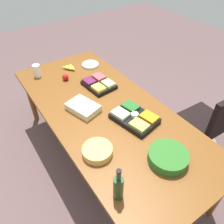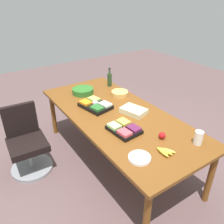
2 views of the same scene
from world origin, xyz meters
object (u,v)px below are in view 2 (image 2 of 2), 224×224
(fruit_platter, at_px, (124,129))
(conference_table, at_px, (117,118))
(paper_plate_stack, at_px, (140,158))
(chip_bowl, at_px, (120,93))
(wine_bottle, at_px, (110,79))
(sheet_cake, at_px, (134,111))
(apple_red, at_px, (162,136))
(banana_bunch, at_px, (165,151))
(veggie_tray, at_px, (95,105))
(office_chair, at_px, (28,147))
(mayo_jar, at_px, (198,138))
(salad_bowl, at_px, (83,91))

(fruit_platter, bearing_deg, conference_table, 156.38)
(paper_plate_stack, relative_size, chip_bowl, 0.86)
(wine_bottle, distance_m, paper_plate_stack, 1.89)
(sheet_cake, height_order, chip_bowl, sheet_cake)
(apple_red, bearing_deg, banana_bunch, -38.11)
(sheet_cake, bearing_deg, paper_plate_stack, -34.66)
(veggie_tray, bearing_deg, office_chair, -104.46)
(chip_bowl, distance_m, banana_bunch, 1.45)
(apple_red, bearing_deg, fruit_platter, -142.74)
(sheet_cake, relative_size, chip_bowl, 1.25)
(wine_bottle, bearing_deg, banana_bunch, -15.84)
(fruit_platter, bearing_deg, wine_bottle, 153.82)
(sheet_cake, relative_size, mayo_jar, 2.11)
(office_chair, relative_size, wine_bottle, 2.94)
(conference_table, distance_m, sheet_cake, 0.24)
(fruit_platter, bearing_deg, banana_bunch, 10.79)
(conference_table, distance_m, office_chair, 1.27)
(office_chair, relative_size, salad_bowl, 2.80)
(chip_bowl, bearing_deg, sheet_cake, -17.21)
(wine_bottle, relative_size, mayo_jar, 2.04)
(paper_plate_stack, bearing_deg, conference_table, 158.98)
(veggie_tray, height_order, fruit_platter, veggie_tray)
(conference_table, height_order, veggie_tray, veggie_tray)
(salad_bowl, distance_m, chip_bowl, 0.58)
(mayo_jar, bearing_deg, office_chair, -137.67)
(wine_bottle, bearing_deg, paper_plate_stack, -24.22)
(fruit_platter, bearing_deg, office_chair, -135.72)
(chip_bowl, bearing_deg, mayo_jar, -1.03)
(banana_bunch, bearing_deg, fruit_platter, -169.21)
(chip_bowl, bearing_deg, veggie_tray, -74.02)
(apple_red, xyz_separation_m, salad_bowl, (-1.56, -0.16, 0.00))
(sheet_cake, distance_m, salad_bowl, 0.98)
(veggie_tray, distance_m, mayo_jar, 1.40)
(salad_bowl, relative_size, banana_bunch, 1.84)
(office_chair, bearing_deg, fruit_platter, 44.28)
(conference_table, distance_m, paper_plate_stack, 0.94)
(conference_table, xyz_separation_m, paper_plate_stack, (0.87, -0.34, 0.08))
(mayo_jar, bearing_deg, chip_bowl, 178.97)
(paper_plate_stack, relative_size, veggie_tray, 0.47)
(chip_bowl, bearing_deg, paper_plate_stack, -27.86)
(paper_plate_stack, xyz_separation_m, salad_bowl, (-1.70, 0.26, 0.03))
(banana_bunch, bearing_deg, mayo_jar, 79.26)
(wine_bottle, xyz_separation_m, sheet_cake, (0.97, -0.25, -0.08))
(wine_bottle, bearing_deg, conference_table, -27.34)
(fruit_platter, bearing_deg, chip_bowl, 147.57)
(mayo_jar, bearing_deg, apple_red, -138.60)
(salad_bowl, bearing_deg, sheet_cake, 15.46)
(office_chair, relative_size, banana_bunch, 5.14)
(paper_plate_stack, distance_m, banana_bunch, 0.28)
(wine_bottle, distance_m, sheet_cake, 1.00)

